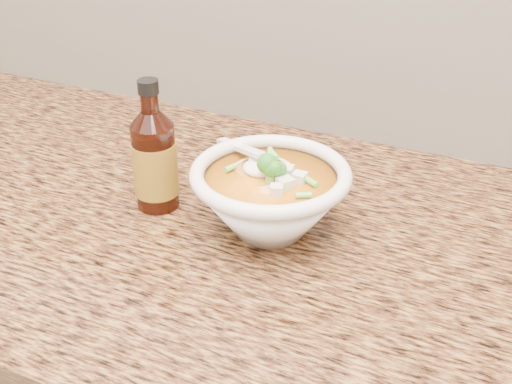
% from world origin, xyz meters
% --- Properties ---
extents(counter_slab, '(4.00, 0.68, 0.04)m').
position_xyz_m(counter_slab, '(0.00, 1.68, 0.88)').
color(counter_slab, olive).
rests_on(counter_slab, cabinet).
extents(soup_bowl, '(0.21, 0.20, 0.11)m').
position_xyz_m(soup_bowl, '(-0.02, 1.67, 0.95)').
color(soup_bowl, white).
rests_on(soup_bowl, counter_slab).
extents(hot_sauce_bottle, '(0.07, 0.07, 0.18)m').
position_xyz_m(hot_sauce_bottle, '(-0.19, 1.66, 0.97)').
color(hot_sauce_bottle, '#340F07').
rests_on(hot_sauce_bottle, counter_slab).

